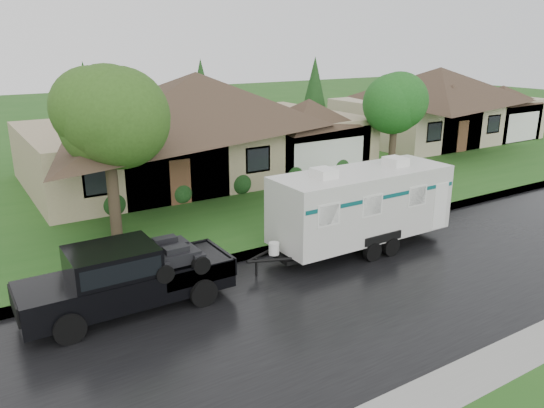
% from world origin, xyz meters
% --- Properties ---
extents(ground, '(140.00, 140.00, 0.00)m').
position_xyz_m(ground, '(0.00, 0.00, 0.00)').
color(ground, '#235319').
rests_on(ground, ground).
extents(road, '(140.00, 8.00, 0.01)m').
position_xyz_m(road, '(0.00, -2.00, 0.01)').
color(road, black).
rests_on(road, ground).
extents(curb, '(140.00, 0.50, 0.15)m').
position_xyz_m(curb, '(0.00, 2.25, 0.07)').
color(curb, gray).
rests_on(curb, ground).
extents(lawn, '(140.00, 26.00, 0.15)m').
position_xyz_m(lawn, '(0.00, 15.00, 0.07)').
color(lawn, '#235319').
rests_on(lawn, ground).
extents(house_main, '(19.44, 10.80, 6.90)m').
position_xyz_m(house_main, '(2.29, 13.84, 3.59)').
color(house_main, '#9A8668').
rests_on(house_main, lawn).
extents(house_neighbor, '(15.12, 9.72, 6.45)m').
position_xyz_m(house_neighbor, '(22.27, 14.34, 3.32)').
color(house_neighbor, tan).
rests_on(house_neighbor, lawn).
extents(tree_left_green, '(3.96, 3.96, 6.56)m').
position_xyz_m(tree_left_green, '(-5.05, 6.27, 4.70)').
color(tree_left_green, '#382B1E').
rests_on(tree_left_green, lawn).
extents(tree_right_green, '(3.38, 3.38, 5.60)m').
position_xyz_m(tree_right_green, '(11.13, 8.12, 4.03)').
color(tree_right_green, '#382B1E').
rests_on(tree_right_green, lawn).
extents(shrub_row, '(13.60, 1.00, 1.00)m').
position_xyz_m(shrub_row, '(2.00, 9.30, 0.65)').
color(shrub_row, '#143814').
rests_on(shrub_row, lawn).
extents(pickup_truck, '(5.88, 2.24, 1.96)m').
position_xyz_m(pickup_truck, '(-6.43, 0.79, 1.05)').
color(pickup_truck, black).
rests_on(pickup_truck, ground).
extents(travel_trailer, '(7.26, 2.55, 3.26)m').
position_xyz_m(travel_trailer, '(2.37, 0.79, 1.73)').
color(travel_trailer, silver).
rests_on(travel_trailer, ground).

